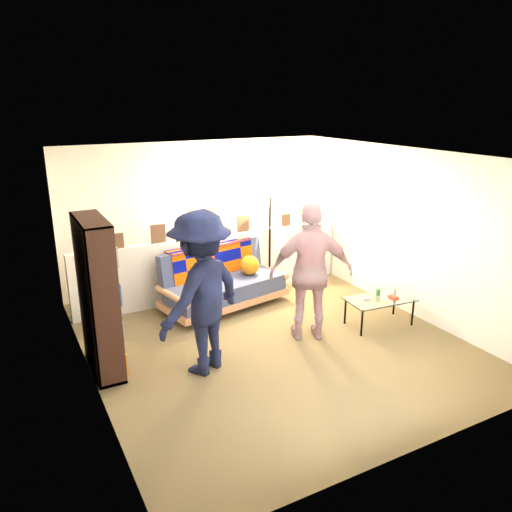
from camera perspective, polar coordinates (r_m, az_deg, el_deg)
The scene contains 10 objects.
ground at distance 6.68m, azimuth 1.63°, elevation -9.55°, with size 5.00×5.00×0.00m, color brown.
room_shell at distance 6.50m, azimuth -0.30°, elevation 5.39°, with size 4.60×5.05×2.45m.
half_wall_ledge at distance 7.98m, azimuth -4.73°, elevation -1.07°, with size 4.45×0.15×1.00m, color silver.
ledge_decor at distance 7.68m, azimuth -6.34°, elevation 3.42°, with size 2.97×0.02×0.45m.
futon_sofa at distance 7.60m, azimuth -3.82°, elevation -2.99°, with size 2.01×1.21×0.81m.
bookshelf at distance 5.93m, azimuth -17.56°, elevation -5.03°, with size 0.30×0.91×1.82m.
coffee_table at distance 7.17m, azimuth 14.00°, elevation -4.93°, with size 0.98×0.60×0.48m.
floor_lamp at distance 8.05m, azimuth 1.48°, elevation 3.94°, with size 0.38×0.31×1.61m.
person_left at distance 5.66m, azimuth -6.27°, elevation -4.26°, with size 1.23×0.71×1.90m, color black.
person_right at distance 6.43m, azimuth 6.32°, elevation -1.88°, with size 1.07×0.45×1.83m, color pink.
Camera 1 is at (-2.95, -5.16, 3.05)m, focal length 35.00 mm.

